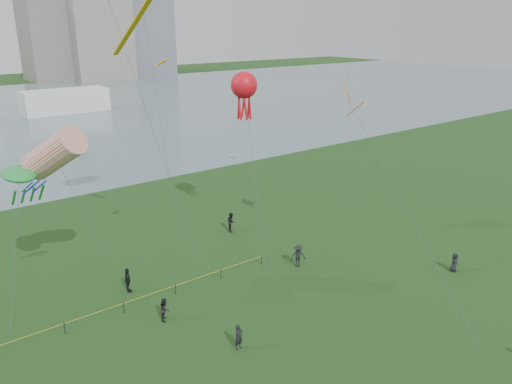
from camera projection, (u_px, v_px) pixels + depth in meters
ground_plane at (360, 366)px, 29.07m from camera, size 400.00×400.00×0.00m
building_mid at (94, 22)px, 171.27m from camera, size 20.00×20.00×38.00m
building_low at (49, 38)px, 169.36m from camera, size 16.00×18.00×28.00m
pavilion_right at (65, 101)px, 110.05m from camera, size 18.00×7.00×5.00m
fence at (30, 338)px, 30.66m from camera, size 24.07×0.07×1.05m
spectator_a at (165, 309)px, 33.34m from camera, size 0.93×0.98×1.60m
spectator_b at (298, 256)px, 40.56m from camera, size 1.43×1.21×1.92m
spectator_c at (128, 280)px, 36.73m from camera, size 0.69×1.20×1.92m
spectator_d at (454, 262)px, 39.87m from camera, size 0.78×0.52×1.57m
spectator_f at (239, 337)px, 30.31m from camera, size 0.67×0.50×1.68m
spectator_g at (231, 222)px, 47.57m from camera, size 1.03×1.12×1.86m
kite_windsock at (54, 154)px, 32.11m from camera, size 5.93×5.27×12.95m
kite_creature at (19, 175)px, 32.40m from camera, size 3.84×5.54×10.00m
kite_octopus at (244, 86)px, 42.05m from camera, size 3.76×7.64×15.09m
kite_delta at (354, 106)px, 36.35m from camera, size 2.32×14.38×14.60m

